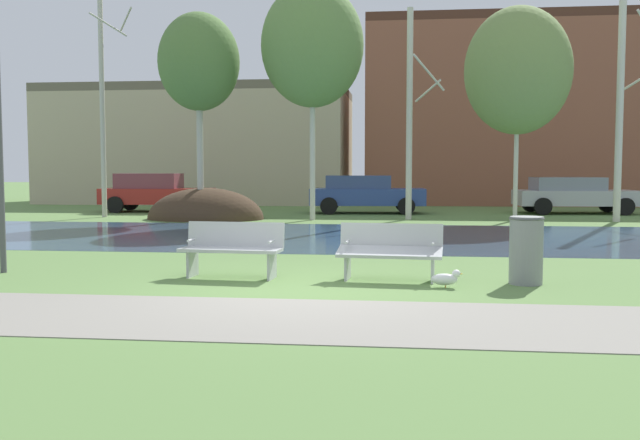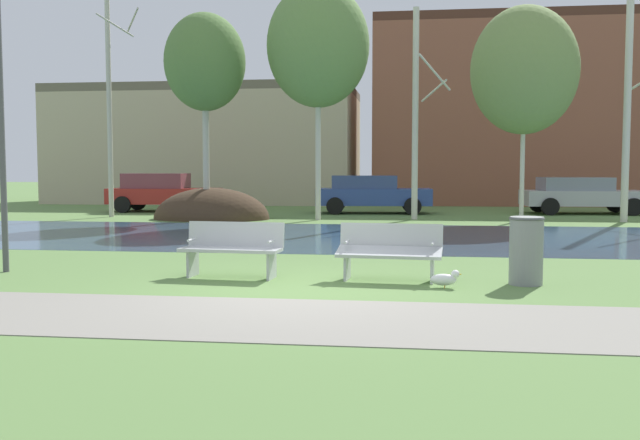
% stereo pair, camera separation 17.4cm
% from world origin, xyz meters
% --- Properties ---
extents(ground_plane, '(120.00, 120.00, 0.00)m').
position_xyz_m(ground_plane, '(0.00, 10.00, 0.00)').
color(ground_plane, '#5B7F42').
extents(paved_path_strip, '(60.00, 2.37, 0.01)m').
position_xyz_m(paved_path_strip, '(0.00, -1.76, 0.01)').
color(paved_path_strip, gray).
rests_on(paved_path_strip, ground).
extents(river_band, '(80.00, 7.59, 0.01)m').
position_xyz_m(river_band, '(0.00, 8.09, 0.00)').
color(river_band, '#33516B').
rests_on(river_band, ground).
extents(soil_mound, '(3.96, 2.93, 2.11)m').
position_xyz_m(soil_mound, '(-5.17, 13.57, 0.00)').
color(soil_mound, '#423021').
rests_on(soil_mound, ground).
extents(bench_left, '(1.64, 0.69, 0.87)m').
position_xyz_m(bench_left, '(-1.23, 1.20, 0.47)').
color(bench_left, '#B2B5B7').
rests_on(bench_left, ground).
extents(bench_right, '(1.64, 0.69, 0.87)m').
position_xyz_m(bench_right, '(1.25, 1.20, 0.47)').
color(bench_right, '#B2B5B7').
rests_on(bench_right, ground).
extents(trash_bin, '(0.52, 0.52, 1.01)m').
position_xyz_m(trash_bin, '(3.27, 1.09, 0.52)').
color(trash_bin, gray).
rests_on(trash_bin, ground).
extents(seagull, '(0.46, 0.17, 0.27)m').
position_xyz_m(seagull, '(2.07, 0.62, 0.13)').
color(seagull, white).
rests_on(seagull, ground).
extents(birch_far_left, '(1.31, 2.20, 9.46)m').
position_xyz_m(birch_far_left, '(-8.96, 14.16, 4.81)').
color(birch_far_left, '#BCB7A8').
rests_on(birch_far_left, ground).
extents(birch_left, '(2.67, 2.67, 6.80)m').
position_xyz_m(birch_left, '(-5.24, 13.27, 5.18)').
color(birch_left, '#BCB7A8').
rests_on(birch_left, ground).
extents(birch_center_left, '(3.35, 3.35, 7.73)m').
position_xyz_m(birch_center_left, '(-1.54, 13.63, 5.71)').
color(birch_center_left, beige).
rests_on(birch_center_left, ground).
extents(birch_center, '(1.25, 2.17, 6.99)m').
position_xyz_m(birch_center, '(1.67, 14.23, 3.55)').
color(birch_center, beige).
rests_on(birch_center, ground).
extents(birch_center_right, '(3.44, 3.44, 6.93)m').
position_xyz_m(birch_center_right, '(5.11, 14.16, 4.87)').
color(birch_center_right, beige).
rests_on(birch_center_right, ground).
extents(birch_right, '(1.60, 2.65, 7.97)m').
position_xyz_m(birch_right, '(8.32, 14.01, 4.06)').
color(birch_right, beige).
rests_on(birch_right, ground).
extents(parked_van_nearest_red, '(4.35, 2.22, 1.51)m').
position_xyz_m(parked_van_nearest_red, '(-8.23, 17.27, 0.79)').
color(parked_van_nearest_red, maroon).
rests_on(parked_van_nearest_red, ground).
extents(parked_sedan_second_blue, '(4.42, 2.14, 1.44)m').
position_xyz_m(parked_sedan_second_blue, '(0.01, 17.28, 0.76)').
color(parked_sedan_second_blue, '#2D4793').
rests_on(parked_sedan_second_blue, ground).
extents(parked_hatch_third_silver, '(4.57, 2.32, 1.37)m').
position_xyz_m(parked_hatch_third_silver, '(7.85, 17.98, 0.74)').
color(parked_hatch_third_silver, '#B2B5BC').
rests_on(parked_hatch_third_silver, ground).
extents(building_beige_block, '(14.67, 7.42, 5.67)m').
position_xyz_m(building_beige_block, '(-8.67, 25.56, 2.84)').
color(building_beige_block, '#BCAD8E').
rests_on(building_beige_block, ground).
extents(building_brick_low, '(17.67, 6.73, 8.68)m').
position_xyz_m(building_brick_low, '(8.54, 25.99, 4.34)').
color(building_brick_low, brown).
rests_on(building_brick_low, ground).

